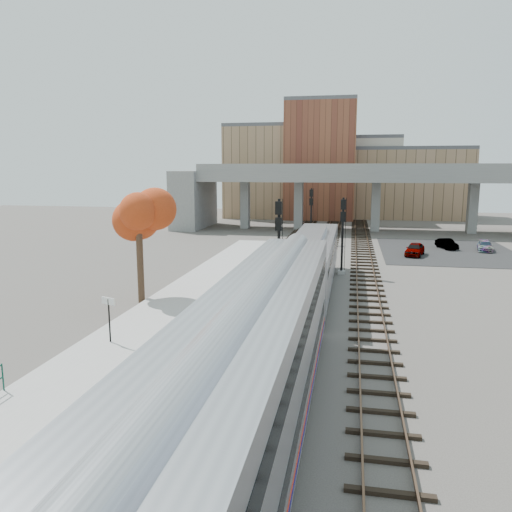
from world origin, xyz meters
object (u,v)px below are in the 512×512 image
(signal_mast_near, at_px, (279,250))
(car_b, at_px, (447,244))
(car_c, at_px, (485,246))
(locomotive, at_px, (312,261))
(coach, at_px, (249,384))
(signal_mast_far, at_px, (311,217))
(car_a, at_px, (415,249))
(tree, at_px, (139,223))
(signal_mast_mid, at_px, (342,238))

(signal_mast_near, bearing_deg, car_b, 58.22)
(car_c, bearing_deg, signal_mast_near, -118.38)
(locomotive, xyz_separation_m, signal_mast_near, (-2.10, -2.58, 1.10))
(coach, relative_size, signal_mast_far, 3.82)
(locomotive, bearing_deg, coach, -90.00)
(coach, bearing_deg, locomotive, 90.00)
(signal_mast_near, height_order, car_a, signal_mast_near)
(signal_mast_far, distance_m, tree, 30.89)
(tree, distance_m, car_a, 30.38)
(locomotive, xyz_separation_m, coach, (-0.00, -22.61, 0.52))
(signal_mast_near, height_order, tree, tree)
(coach, distance_m, car_c, 47.27)
(locomotive, height_order, car_c, locomotive)
(signal_mast_mid, distance_m, signal_mast_far, 18.22)
(tree, relative_size, car_b, 2.14)
(signal_mast_far, distance_m, car_c, 19.49)
(signal_mast_near, xyz_separation_m, car_a, (11.30, 19.49, -2.67))
(locomotive, xyz_separation_m, car_c, (17.03, 21.44, -1.70))
(car_a, bearing_deg, car_b, 68.60)
(coach, distance_m, signal_mast_far, 46.83)
(tree, bearing_deg, signal_mast_far, 73.27)
(coach, bearing_deg, car_c, 68.86)
(signal_mast_mid, height_order, signal_mast_far, signal_mast_far)
(signal_mast_far, relative_size, tree, 0.90)
(signal_mast_near, bearing_deg, coach, -84.01)
(signal_mast_near, xyz_separation_m, tree, (-8.87, -2.74, 2.01))
(signal_mast_near, relative_size, car_b, 2.03)
(signal_mast_near, xyz_separation_m, car_c, (19.13, 24.02, -2.79))
(tree, xyz_separation_m, car_c, (28.00, 26.76, -4.81))
(coach, distance_m, car_a, 40.62)
(coach, relative_size, signal_mast_near, 3.64)
(car_a, bearing_deg, signal_mast_far, 163.36)
(signal_mast_near, bearing_deg, car_a, 59.90)
(signal_mast_mid, distance_m, car_c, 21.39)
(locomotive, xyz_separation_m, car_a, (9.20, 16.91, -1.57))
(locomotive, relative_size, signal_mast_far, 2.91)
(car_b, relative_size, car_c, 0.91)
(coach, relative_size, car_c, 6.74)
(car_b, bearing_deg, locomotive, -138.59)
(locomotive, height_order, car_b, locomotive)
(car_a, height_order, car_b, car_a)
(locomotive, height_order, signal_mast_near, signal_mast_near)
(car_a, bearing_deg, coach, -86.98)
(signal_mast_mid, relative_size, tree, 0.89)
(coach, bearing_deg, car_b, 73.55)
(car_c, bearing_deg, signal_mast_far, -178.00)
(car_a, relative_size, car_c, 1.06)
(signal_mast_far, height_order, car_c, signal_mast_far)
(tree, relative_size, car_a, 1.85)
(signal_mast_far, xyz_separation_m, tree, (-8.87, -29.50, 2.24))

